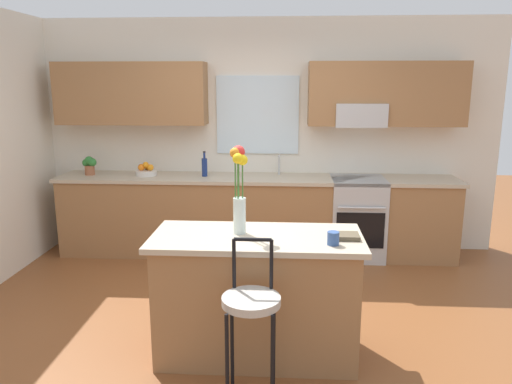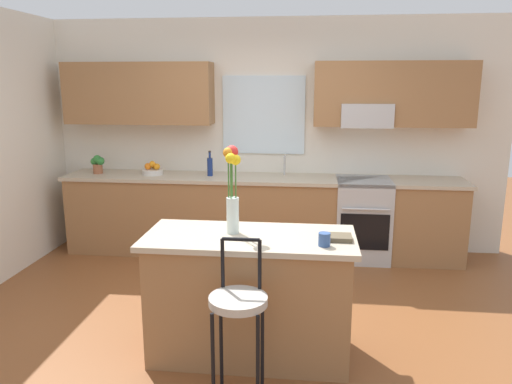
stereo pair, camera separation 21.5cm
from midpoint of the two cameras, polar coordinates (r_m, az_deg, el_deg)
ground_plane at (r=4.30m, az=-0.35°, el=-14.73°), size 14.00×14.00×0.00m
back_wall_assembly at (r=5.82m, az=2.18°, el=7.99°), size 5.60×0.50×2.70m
counter_run at (r=5.72m, az=1.67°, el=-2.71°), size 4.56×0.64×0.92m
sink_faucet at (r=5.72m, az=4.40°, el=3.36°), size 0.02×0.13×0.23m
oven_range at (r=5.72m, az=13.27°, el=-3.10°), size 0.60×0.64×0.92m
kitchen_island at (r=3.65m, az=0.99°, el=-11.91°), size 1.49×0.69×0.92m
bar_stool_near at (r=3.07m, az=-0.00°, el=-13.29°), size 0.36×0.36×1.04m
flower_vase at (r=3.46m, az=-1.01°, el=0.65°), size 0.13×0.14×0.63m
mug_ceramic at (r=3.30m, az=9.79°, el=-5.46°), size 0.08×0.08×0.09m
cookbook at (r=3.45m, az=11.16°, el=-5.21°), size 0.20×0.15×0.03m
fruit_bowl_oranges at (r=5.85m, az=-10.89°, el=2.51°), size 0.24×0.24×0.16m
bottle_olive_oil at (r=5.67m, az=-4.29°, el=3.01°), size 0.06×0.06×0.29m
potted_plant_small at (r=6.07m, az=-16.94°, el=3.20°), size 0.17×0.11×0.22m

